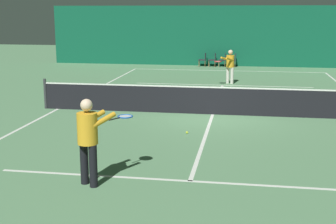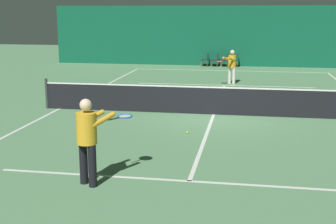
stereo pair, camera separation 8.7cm
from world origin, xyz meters
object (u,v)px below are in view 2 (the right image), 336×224
player_far (232,64)px  courtside_chair_1 (216,59)px  tennis_ball (187,132)px  player_near (89,135)px  courtside_chair_3 (236,59)px  tennis_net (214,100)px  courtside_chair_0 (206,59)px  courtside_chair_2 (226,59)px

player_far → courtside_chair_1: bearing=-136.1°
tennis_ball → courtside_chair_1: bearing=91.5°
player_near → courtside_chair_3: player_near is taller
player_near → player_far: player_near is taller
tennis_net → tennis_ball: size_ratio=181.82×
courtside_chair_0 → player_near: bearing=-1.0°
tennis_net → player_near: player_near is taller
tennis_net → courtside_chair_1: bearing=94.0°
player_far → courtside_chair_2: (-0.63, 6.86, -0.45)m
player_near → courtside_chair_2: (1.60, 20.70, -0.54)m
courtside_chair_1 → courtside_chair_3: size_ratio=1.00×
tennis_net → courtside_chair_2: (-0.35, 13.79, -0.03)m
player_near → player_far: (2.23, 13.84, -0.08)m
courtside_chair_2 → tennis_ball: (-0.19, -16.43, -0.45)m
courtside_chair_2 → player_near: bearing=-4.4°
player_far → courtside_chair_0: (-1.87, 6.86, -0.45)m
player_far → courtside_chair_3: player_far is taller
player_near → courtside_chair_0: bearing=30.7°
courtside_chair_2 → courtside_chair_3: bearing=90.0°
courtside_chair_0 → courtside_chair_1: size_ratio=1.00×
player_far → courtside_chair_0: bearing=-131.2°
tennis_net → player_far: player_far is taller
tennis_net → courtside_chair_3: size_ratio=14.29×
player_near → tennis_net: bearing=16.0°
courtside_chair_0 → courtside_chair_2: bearing=90.0°
courtside_chair_2 → tennis_ball: courtside_chair_2 is taller
courtside_chair_3 → courtside_chair_0: bearing=-90.0°
courtside_chair_1 → courtside_chair_2: bearing=90.0°
courtside_chair_1 → tennis_ball: courtside_chair_1 is taller
player_near → courtside_chair_1: player_near is taller
tennis_net → courtside_chair_1: size_ratio=14.29×
tennis_net → player_far: bearing=87.6°
player_near → courtside_chair_0: 20.71m
courtside_chair_3 → tennis_net: bearing=-1.1°
player_near → player_far: bearing=22.5°
player_far → courtside_chair_3: size_ratio=1.92×
tennis_net → player_far: size_ratio=7.45×
player_near → courtside_chair_2: bearing=27.3°
courtside_chair_3 → tennis_ball: size_ratio=12.73×
courtside_chair_2 → player_far: bearing=5.3°
courtside_chair_3 → player_far: bearing=0.1°
tennis_net → courtside_chair_3: bearing=88.9°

